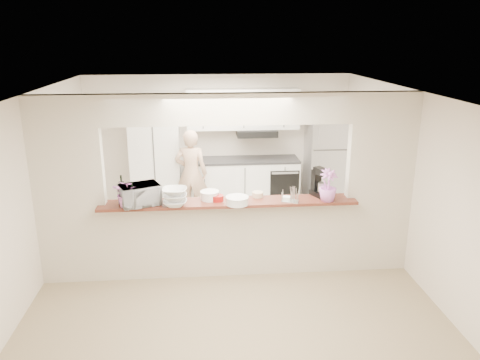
{
  "coord_description": "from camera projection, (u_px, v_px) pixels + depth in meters",
  "views": [
    {
      "loc": [
        -0.35,
        -5.87,
        3.18
      ],
      "look_at": [
        0.18,
        0.3,
        1.27
      ],
      "focal_mm": 35.0,
      "sensor_mm": 36.0,
      "label": 1
    }
  ],
  "objects": [
    {
      "name": "kitchen_cabinets",
      "position": [
        210.0,
        158.0,
        8.84
      ],
      "size": [
        3.15,
        0.62,
        2.25
      ],
      "color": "white",
      "rests_on": "floor"
    },
    {
      "name": "stand_mixer",
      "position": [
        320.0,
        183.0,
        6.34
      ],
      "size": [
        0.26,
        0.31,
        0.39
      ],
      "color": "black",
      "rests_on": "bar_counter"
    },
    {
      "name": "refrigerator",
      "position": [
        326.0,
        162.0,
        8.99
      ],
      "size": [
        0.75,
        0.7,
        1.7
      ],
      "primitive_type": "cube",
      "color": "#B4B4B9",
      "rests_on": "floor"
    },
    {
      "name": "partition",
      "position": [
        228.0,
        171.0,
        6.11
      ],
      "size": [
        5.0,
        0.15,
        2.5
      ],
      "color": "beige",
      "rests_on": "floor"
    },
    {
      "name": "tile_overlay",
      "position": [
        223.0,
        229.0,
        8.02
      ],
      "size": [
        5.0,
        2.9,
        0.01
      ],
      "primitive_type": "cube",
      "color": "beige",
      "rests_on": "floor"
    },
    {
      "name": "plate_stack_b",
      "position": [
        237.0,
        201.0,
        6.04
      ],
      "size": [
        0.3,
        0.3,
        0.1
      ],
      "color": "white",
      "rests_on": "bar_counter"
    },
    {
      "name": "bar_counter",
      "position": [
        229.0,
        235.0,
        6.38
      ],
      "size": [
        3.4,
        0.38,
        1.09
      ],
      "color": "beige",
      "rests_on": "floor"
    },
    {
      "name": "flower_right",
      "position": [
        328.0,
        185.0,
        6.13
      ],
      "size": [
        0.29,
        0.29,
        0.43
      ],
      "primitive_type": "imported",
      "rotation": [
        0.0,
        0.0,
        0.24
      ],
      "color": "#B96AC5",
      "rests_on": "bar_counter"
    },
    {
      "name": "tan_bowl",
      "position": [
        258.0,
        194.0,
        6.33
      ],
      "size": [
        0.15,
        0.15,
        0.07
      ],
      "primitive_type": "cylinder",
      "color": "beige",
      "rests_on": "bar_counter"
    },
    {
      "name": "wine_bottle_a",
      "position": [
        122.0,
        191.0,
        6.14
      ],
      "size": [
        0.07,
        0.07,
        0.36
      ],
      "color": "black",
      "rests_on": "bar_counter"
    },
    {
      "name": "utensil_caddy",
      "position": [
        290.0,
        195.0,
        6.13
      ],
      "size": [
        0.25,
        0.19,
        0.21
      ],
      "color": "silver",
      "rests_on": "bar_counter"
    },
    {
      "name": "person",
      "position": [
        191.0,
        174.0,
        8.42
      ],
      "size": [
        0.64,
        0.48,
        1.6
      ],
      "primitive_type": "imported",
      "rotation": [
        0.0,
        0.0,
        2.97
      ],
      "color": "tan",
      "rests_on": "floor"
    },
    {
      "name": "red_bowl",
      "position": [
        217.0,
        198.0,
        6.18
      ],
      "size": [
        0.16,
        0.16,
        0.08
      ],
      "primitive_type": "cylinder",
      "color": "maroon",
      "rests_on": "bar_counter"
    },
    {
      "name": "wine_bottle_b",
      "position": [
        133.0,
        197.0,
        5.95
      ],
      "size": [
        0.07,
        0.07,
        0.33
      ],
      "color": "black",
      "rests_on": "bar_counter"
    },
    {
      "name": "toaster_oven",
      "position": [
        140.0,
        195.0,
        6.0
      ],
      "size": [
        0.58,
        0.5,
        0.27
      ],
      "primitive_type": "imported",
      "rotation": [
        0.0,
        0.0,
        0.41
      ],
      "color": "#ADAEB3",
      "rests_on": "bar_counter"
    },
    {
      "name": "flower_left",
      "position": [
        127.0,
        193.0,
        5.93
      ],
      "size": [
        0.41,
        0.39,
        0.37
      ],
      "primitive_type": "imported",
      "rotation": [
        0.0,
        0.0,
        -0.37
      ],
      "color": "#CA6BBC",
      "rests_on": "bar_counter"
    },
    {
      "name": "plate_stack_a",
      "position": [
        210.0,
        195.0,
        6.22
      ],
      "size": [
        0.25,
        0.25,
        0.12
      ],
      "color": "white",
      "rests_on": "bar_counter"
    },
    {
      "name": "serving_bowls",
      "position": [
        175.0,
        197.0,
        5.98
      ],
      "size": [
        0.32,
        0.32,
        0.23
      ],
      "primitive_type": "imported",
      "rotation": [
        0.0,
        0.0,
        -0.04
      ],
      "color": "silver",
      "rests_on": "bar_counter"
    },
    {
      "name": "floor",
      "position": [
        229.0,
        273.0,
        6.55
      ],
      "size": [
        6.0,
        6.0,
        0.0
      ],
      "primitive_type": "plane",
      "color": "tan",
      "rests_on": "ground"
    }
  ]
}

